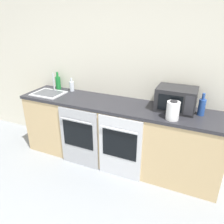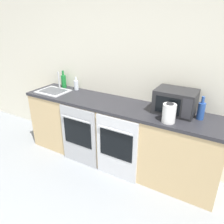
{
  "view_description": "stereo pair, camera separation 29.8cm",
  "coord_description": "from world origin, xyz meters",
  "px_view_note": "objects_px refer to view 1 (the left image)",
  "views": [
    {
      "loc": [
        1.05,
        -0.37,
        1.98
      ],
      "look_at": [
        -0.06,
        2.12,
        0.78
      ],
      "focal_mm": 35.0,
      "sensor_mm": 36.0,
      "label": 1
    },
    {
      "loc": [
        1.31,
        -0.24,
        1.98
      ],
      "look_at": [
        -0.06,
        2.12,
        0.78
      ],
      "focal_mm": 35.0,
      "sensor_mm": 36.0,
      "label": 2
    }
  ],
  "objects_px": {
    "sink": "(49,93)",
    "oven_left": "(79,138)",
    "oven_right": "(120,148)",
    "kettle": "(173,111)",
    "bottle_green": "(58,82)",
    "microwave": "(176,99)",
    "bottle_clear": "(72,86)",
    "bottle_blue": "(202,107)"
  },
  "relations": [
    {
      "from": "oven_left",
      "to": "kettle",
      "type": "xyz_separation_m",
      "value": [
        1.19,
        0.12,
        0.58
      ]
    },
    {
      "from": "oven_left",
      "to": "bottle_clear",
      "type": "height_order",
      "value": "bottle_clear"
    },
    {
      "from": "oven_left",
      "to": "bottle_blue",
      "type": "xyz_separation_m",
      "value": [
        1.47,
        0.37,
        0.58
      ]
    },
    {
      "from": "oven_right",
      "to": "bottle_green",
      "type": "height_order",
      "value": "bottle_green"
    },
    {
      "from": "bottle_green",
      "to": "kettle",
      "type": "bearing_deg",
      "value": -11.94
    },
    {
      "from": "bottle_green",
      "to": "kettle",
      "type": "height_order",
      "value": "bottle_green"
    },
    {
      "from": "oven_right",
      "to": "sink",
      "type": "xyz_separation_m",
      "value": [
        -1.25,
        0.26,
        0.49
      ]
    },
    {
      "from": "bottle_blue",
      "to": "oven_right",
      "type": "bearing_deg",
      "value": -156.75
    },
    {
      "from": "bottle_clear",
      "to": "kettle",
      "type": "height_order",
      "value": "kettle"
    },
    {
      "from": "oven_left",
      "to": "oven_right",
      "type": "relative_size",
      "value": 1.0
    },
    {
      "from": "microwave",
      "to": "bottle_clear",
      "type": "bearing_deg",
      "value": 176.16
    },
    {
      "from": "microwave",
      "to": "bottle_blue",
      "type": "relative_size",
      "value": 1.74
    },
    {
      "from": "oven_left",
      "to": "kettle",
      "type": "relative_size",
      "value": 3.91
    },
    {
      "from": "bottle_blue",
      "to": "kettle",
      "type": "relative_size",
      "value": 1.22
    },
    {
      "from": "oven_left",
      "to": "kettle",
      "type": "bearing_deg",
      "value": 5.73
    },
    {
      "from": "microwave",
      "to": "kettle",
      "type": "bearing_deg",
      "value": -87.21
    },
    {
      "from": "oven_right",
      "to": "microwave",
      "type": "distance_m",
      "value": 0.93
    },
    {
      "from": "oven_left",
      "to": "microwave",
      "type": "xyz_separation_m",
      "value": [
        1.17,
        0.41,
        0.62
      ]
    },
    {
      "from": "bottle_green",
      "to": "bottle_clear",
      "type": "bearing_deg",
      "value": 0.74
    },
    {
      "from": "oven_right",
      "to": "kettle",
      "type": "xyz_separation_m",
      "value": [
        0.58,
        0.12,
        0.58
      ]
    },
    {
      "from": "oven_right",
      "to": "sink",
      "type": "distance_m",
      "value": 1.37
    },
    {
      "from": "bottle_green",
      "to": "sink",
      "type": "distance_m",
      "value": 0.27
    },
    {
      "from": "oven_right",
      "to": "bottle_clear",
      "type": "distance_m",
      "value": 1.26
    },
    {
      "from": "microwave",
      "to": "oven_left",
      "type": "bearing_deg",
      "value": -160.89
    },
    {
      "from": "oven_right",
      "to": "kettle",
      "type": "height_order",
      "value": "kettle"
    },
    {
      "from": "microwave",
      "to": "bottle_clear",
      "type": "relative_size",
      "value": 2.29
    },
    {
      "from": "bottle_blue",
      "to": "bottle_clear",
      "type": "bearing_deg",
      "value": 175.74
    },
    {
      "from": "oven_left",
      "to": "kettle",
      "type": "distance_m",
      "value": 1.33
    },
    {
      "from": "bottle_blue",
      "to": "kettle",
      "type": "distance_m",
      "value": 0.38
    },
    {
      "from": "sink",
      "to": "bottle_clear",
      "type": "bearing_deg",
      "value": 46.89
    },
    {
      "from": "microwave",
      "to": "bottle_clear",
      "type": "height_order",
      "value": "microwave"
    },
    {
      "from": "oven_right",
      "to": "bottle_clear",
      "type": "relative_size",
      "value": 4.22
    },
    {
      "from": "oven_right",
      "to": "bottle_green",
      "type": "relative_size",
      "value": 3.16
    },
    {
      "from": "sink",
      "to": "oven_left",
      "type": "bearing_deg",
      "value": -21.58
    },
    {
      "from": "oven_left",
      "to": "bottle_clear",
      "type": "relative_size",
      "value": 4.22
    },
    {
      "from": "oven_right",
      "to": "bottle_green",
      "type": "distance_m",
      "value": 1.48
    },
    {
      "from": "bottle_green",
      "to": "kettle",
      "type": "relative_size",
      "value": 1.24
    },
    {
      "from": "oven_left",
      "to": "sink",
      "type": "xyz_separation_m",
      "value": [
        -0.65,
        0.26,
        0.49
      ]
    },
    {
      "from": "oven_right",
      "to": "bottle_blue",
      "type": "height_order",
      "value": "bottle_blue"
    },
    {
      "from": "microwave",
      "to": "sink",
      "type": "xyz_separation_m",
      "value": [
        -1.82,
        -0.15,
        -0.13
      ]
    },
    {
      "from": "oven_left",
      "to": "bottle_blue",
      "type": "relative_size",
      "value": 3.21
    },
    {
      "from": "bottle_blue",
      "to": "oven_left",
      "type": "bearing_deg",
      "value": -165.81
    }
  ]
}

